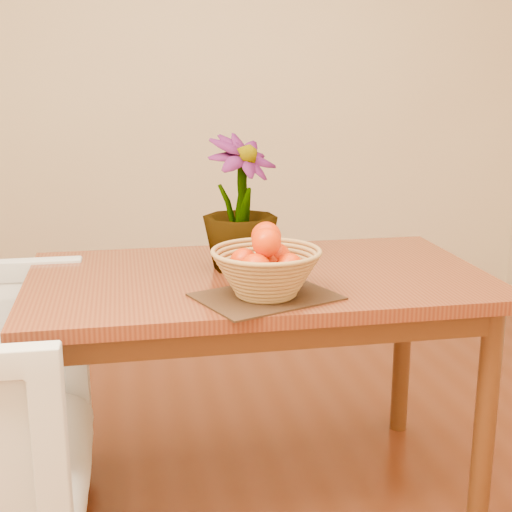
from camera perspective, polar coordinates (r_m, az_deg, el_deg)
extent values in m
cube|color=#FDE8C0|center=(4.04, -5.19, 14.36)|extent=(4.00, 0.02, 2.70)
cube|color=brown|center=(2.20, 0.19, -1.92)|extent=(1.40, 0.80, 0.04)
cube|color=#4E2912|center=(2.22, 0.19, -3.41)|extent=(1.28, 0.68, 0.08)
cylinder|color=#4E2912|center=(2.03, -16.15, -15.56)|extent=(0.06, 0.06, 0.71)
cylinder|color=#4E2912|center=(2.26, 17.87, -12.45)|extent=(0.06, 0.06, 0.71)
cylinder|color=#4E2912|center=(2.60, -14.91, -8.57)|extent=(0.06, 0.06, 0.71)
cylinder|color=#4E2912|center=(2.78, 11.64, -6.82)|extent=(0.06, 0.06, 0.71)
cube|color=#3E2516|center=(1.96, 0.82, -3.26)|extent=(0.43, 0.38, 0.01)
cylinder|color=tan|center=(1.96, 0.82, -3.08)|extent=(0.15, 0.15, 0.01)
sphere|color=#E93503|center=(1.94, 0.82, -0.76)|extent=(0.07, 0.07, 0.07)
sphere|color=#E93503|center=(1.99, 1.62, -0.10)|extent=(0.08, 0.08, 0.08)
sphere|color=#E93503|center=(1.96, -1.00, -0.44)|extent=(0.08, 0.08, 0.08)
sphere|color=#E93503|center=(1.87, -0.02, -1.04)|extent=(0.08, 0.08, 0.08)
sphere|color=#E93503|center=(1.91, 2.70, -0.88)|extent=(0.08, 0.08, 0.08)
sphere|color=#E93503|center=(1.95, 0.82, 1.55)|extent=(0.08, 0.08, 0.08)
sphere|color=#E93503|center=(1.89, 0.85, 1.09)|extent=(0.08, 0.08, 0.08)
imported|color=#134212|center=(2.20, -1.29, 4.24)|extent=(0.33, 0.33, 0.42)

